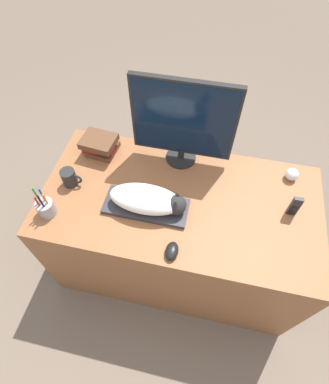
% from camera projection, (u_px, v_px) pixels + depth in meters
% --- Properties ---
extents(ground_plane, '(12.00, 12.00, 0.00)m').
position_uv_depth(ground_plane, '(164.00, 310.00, 1.99)').
color(ground_plane, '#6B5B4C').
extents(desk, '(1.49, 0.76, 0.77)m').
position_uv_depth(desk, '(177.00, 233.00, 1.90)').
color(desk, brown).
rests_on(desk, ground_plane).
extents(keyboard, '(0.43, 0.17, 0.02)m').
position_uv_depth(keyboard, '(146.00, 206.00, 1.54)').
color(keyboard, '#2D2D33').
rests_on(keyboard, desk).
extents(cat, '(0.39, 0.17, 0.12)m').
position_uv_depth(cat, '(150.00, 200.00, 1.48)').
color(cat, white).
rests_on(cat, keyboard).
extents(monitor, '(0.54, 0.17, 0.52)m').
position_uv_depth(monitor, '(183.00, 122.00, 1.52)').
color(monitor, black).
rests_on(monitor, desk).
extents(computer_mouse, '(0.06, 0.10, 0.04)m').
position_uv_depth(computer_mouse, '(172.00, 251.00, 1.39)').
color(computer_mouse, black).
rests_on(computer_mouse, desk).
extents(coffee_mug, '(0.11, 0.08, 0.10)m').
position_uv_depth(coffee_mug, '(70.00, 178.00, 1.60)').
color(coffee_mug, black).
rests_on(coffee_mug, desk).
extents(pen_cup, '(0.09, 0.09, 0.20)m').
position_uv_depth(pen_cup, '(46.00, 208.00, 1.50)').
color(pen_cup, '#939399').
rests_on(pen_cup, desk).
extents(baseball, '(0.07, 0.07, 0.07)m').
position_uv_depth(baseball, '(292.00, 174.00, 1.64)').
color(baseball, silver).
rests_on(baseball, desk).
extents(phone, '(0.05, 0.02, 0.13)m').
position_uv_depth(phone, '(295.00, 206.00, 1.48)').
color(phone, black).
rests_on(phone, desk).
extents(book_stack, '(0.20, 0.19, 0.11)m').
position_uv_depth(book_stack, '(100.00, 145.00, 1.74)').
color(book_stack, brown).
rests_on(book_stack, desk).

